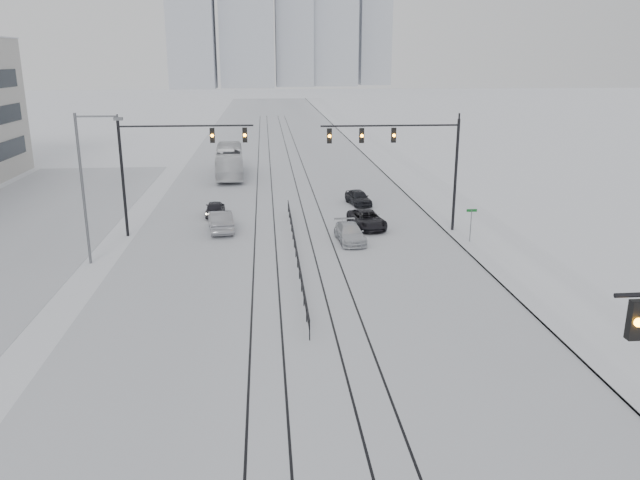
{
  "coord_description": "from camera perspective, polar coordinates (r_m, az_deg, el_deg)",
  "views": [
    {
      "loc": [
        -1.76,
        -7.1,
        12.0
      ],
      "look_at": [
        0.89,
        22.87,
        3.2
      ],
      "focal_mm": 35.0,
      "sensor_mm": 36.0,
      "label": 1
    }
  ],
  "objects": [
    {
      "name": "traffic_mast_nw",
      "position": [
        44.09,
        -13.94,
        7.45
      ],
      "size": [
        9.1,
        0.37,
        8.0
      ],
      "color": "black",
      "rests_on": "ground"
    },
    {
      "name": "street_light_west",
      "position": [
        39.13,
        -20.54,
        5.28
      ],
      "size": [
        2.73,
        0.25,
        9.0
      ],
      "color": "#595B60",
      "rests_on": "ground"
    },
    {
      "name": "sedan_sb_outer",
      "position": [
        45.29,
        -9.08,
        1.72
      ],
      "size": [
        2.2,
        4.76,
        1.51
      ],
      "primitive_type": "imported",
      "rotation": [
        0.0,
        0.0,
        3.28
      ],
      "color": "gray",
      "rests_on": "ground"
    },
    {
      "name": "tram_rails",
      "position": [
        48.63,
        -2.83,
        2.02
      ],
      "size": [
        5.3,
        180.0,
        0.01
      ],
      "color": "black",
      "rests_on": "ground"
    },
    {
      "name": "box_truck",
      "position": [
        66.41,
        -8.28,
        7.11
      ],
      "size": [
        3.17,
        11.47,
        3.17
      ],
      "primitive_type": "imported",
      "rotation": [
        0.0,
        0.0,
        3.19
      ],
      "color": "silver",
      "rests_on": "ground"
    },
    {
      "name": "sedan_nb_front",
      "position": [
        45.77,
        4.31,
        1.87
      ],
      "size": [
        2.67,
        4.76,
        1.26
      ],
      "primitive_type": "imported",
      "rotation": [
        0.0,
        0.0,
        0.13
      ],
      "color": "black",
      "rests_on": "ground"
    },
    {
      "name": "sedan_nb_far",
      "position": [
        53.03,
        3.53,
        3.89
      ],
      "size": [
        2.18,
        3.92,
        1.26
      ],
      "primitive_type": "imported",
      "rotation": [
        0.0,
        0.0,
        0.2
      ],
      "color": "black",
      "rests_on": "ground"
    },
    {
      "name": "road",
      "position": [
        68.18,
        -3.52,
        6.14
      ],
      "size": [
        22.0,
        260.0,
        0.02
      ],
      "primitive_type": "cube",
      "color": "silver",
      "rests_on": "ground"
    },
    {
      "name": "skyline",
      "position": [
        281.42,
        -3.9,
        20.06
      ],
      "size": [
        96.0,
        48.0,
        72.0
      ],
      "color": "#A2A7B2",
      "rests_on": "ground"
    },
    {
      "name": "sedan_nb_right",
      "position": [
        42.16,
        2.76,
        0.61
      ],
      "size": [
        1.97,
        4.3,
        1.22
      ],
      "primitive_type": "imported",
      "rotation": [
        0.0,
        0.0,
        0.06
      ],
      "color": "silver",
      "rests_on": "ground"
    },
    {
      "name": "sidewalk_east",
      "position": [
        69.83,
        7.69,
        6.33
      ],
      "size": [
        5.0,
        260.0,
        0.16
      ],
      "primitive_type": "cube",
      "color": "white",
      "rests_on": "ground"
    },
    {
      "name": "median_fence",
      "position": [
        38.87,
        -2.24,
        -0.88
      ],
      "size": [
        0.06,
        24.0,
        1.0
      ],
      "color": "black",
      "rests_on": "ground"
    },
    {
      "name": "curb",
      "position": [
        69.34,
        5.7,
        6.31
      ],
      "size": [
        0.1,
        260.0,
        0.12
      ],
      "primitive_type": "cube",
      "color": "gray",
      "rests_on": "ground"
    },
    {
      "name": "traffic_mast_ne",
      "position": [
        43.69,
        8.19,
        7.93
      ],
      "size": [
        9.6,
        0.37,
        8.0
      ],
      "color": "black",
      "rests_on": "ground"
    },
    {
      "name": "street_sign",
      "position": [
        42.67,
        13.65,
        1.74
      ],
      "size": [
        0.7,
        0.06,
        2.4
      ],
      "color": "#595B60",
      "rests_on": "ground"
    },
    {
      "name": "sedan_sb_inner",
      "position": [
        49.82,
        -9.57,
        2.86
      ],
      "size": [
        1.53,
        3.64,
        1.23
      ],
      "primitive_type": "imported",
      "rotation": [
        0.0,
        0.0,
        3.16
      ],
      "color": "black",
      "rests_on": "ground"
    }
  ]
}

